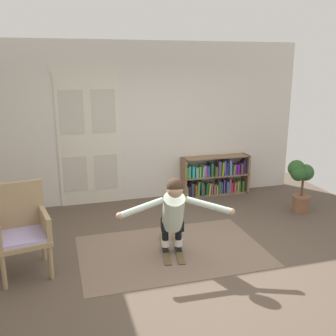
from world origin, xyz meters
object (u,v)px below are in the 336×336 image
potted_plant (300,180)px  skis_pair (172,248)px  person_skier (174,211)px  bookshelf (214,177)px  wicker_chair (22,227)px

potted_plant → skis_pair: size_ratio=1.03×
potted_plant → person_skier: size_ratio=0.62×
bookshelf → potted_plant: (1.07, -1.24, 0.21)m
wicker_chair → potted_plant: (4.47, 0.85, -0.03)m
wicker_chair → bookshelf: bearing=31.6°
skis_pair → person_skier: size_ratio=0.60×
person_skier → wicker_chair: bearing=174.3°
potted_plant → skis_pair: bearing=-162.2°
skis_pair → potted_plant: bearing=17.8°
potted_plant → wicker_chair: bearing=-169.3°
skis_pair → person_skier: 0.67m
wicker_chair → potted_plant: wicker_chair is taller
bookshelf → wicker_chair: size_ratio=1.23×
bookshelf → person_skier: (-1.53, -2.28, 0.31)m
bookshelf → person_skier: person_skier is taller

